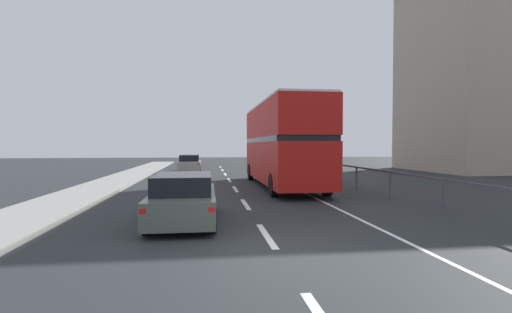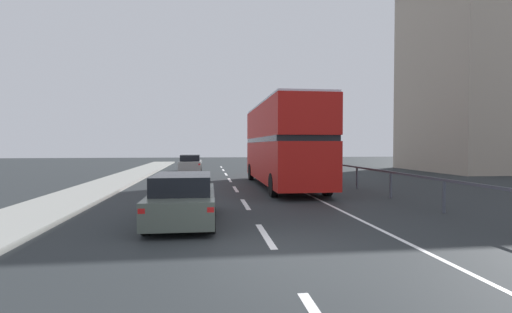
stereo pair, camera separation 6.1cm
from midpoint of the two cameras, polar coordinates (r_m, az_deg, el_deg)
The scene contains 6 objects.
ground_plane at distance 7.70m, azimuth 3.51°, elevation -15.00°, with size 75.24×120.00×0.10m, color #252A2C.
lane_paint_markings at distance 16.57m, azimuth 3.65°, elevation -5.78°, with size 3.16×46.00×0.01m.
bridge_side_railing at distance 17.94m, azimuth 17.39°, elevation -2.44°, with size 0.10×42.00×1.10m.
double_decker_bus_red at distance 19.54m, azimuth 4.13°, elevation 2.13°, with size 2.64×10.77×4.31m.
hatchback_car_near at distance 10.80m, azimuth -10.90°, elevation -6.32°, with size 1.80×4.36×1.36m.
sedan_car_ahead at distance 30.74m, azimuth -9.90°, elevation -1.08°, with size 1.76×4.25×1.40m.
Camera 2 is at (-1.37, -7.24, 2.16)m, focal length 26.24 mm.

